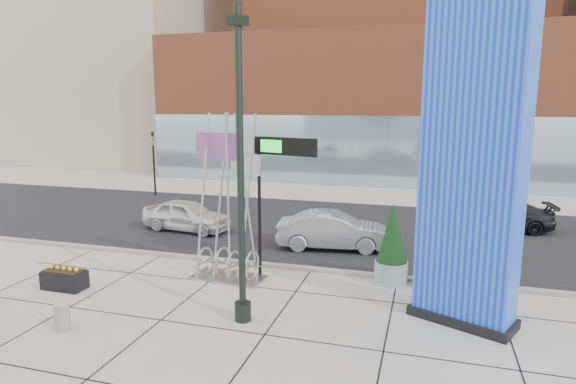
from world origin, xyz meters
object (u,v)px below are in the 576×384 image
(lamp_post, at_px, (241,199))
(concrete_bollard, at_px, (63,317))
(public_art_sculpture, at_px, (228,237))
(overhead_street_sign, at_px, (282,158))
(blue_pylon, at_px, (473,163))
(car_white_west, at_px, (187,215))
(car_silver_mid, at_px, (333,231))

(lamp_post, height_order, concrete_bollard, lamp_post)
(public_art_sculpture, height_order, overhead_street_sign, public_art_sculpture)
(concrete_bollard, height_order, overhead_street_sign, overhead_street_sign)
(public_art_sculpture, relative_size, overhead_street_sign, 1.17)
(blue_pylon, xyz_separation_m, car_white_west, (-11.74, 6.46, -3.62))
(car_silver_mid, bearing_deg, public_art_sculpture, 139.06)
(lamp_post, bearing_deg, blue_pylon, 15.83)
(blue_pylon, distance_m, car_silver_mid, 8.08)
(overhead_street_sign, relative_size, car_silver_mid, 1.05)
(overhead_street_sign, bearing_deg, lamp_post, -76.35)
(overhead_street_sign, distance_m, car_white_west, 8.37)
(blue_pylon, xyz_separation_m, concrete_bollard, (-10.01, -3.50, -3.96))
(lamp_post, height_order, public_art_sculpture, lamp_post)
(concrete_bollard, relative_size, car_white_west, 0.18)
(overhead_street_sign, bearing_deg, concrete_bollard, -114.36)
(blue_pylon, bearing_deg, public_art_sculpture, -164.70)
(overhead_street_sign, height_order, car_white_west, overhead_street_sign)
(concrete_bollard, relative_size, overhead_street_sign, 0.16)
(overhead_street_sign, bearing_deg, car_white_west, 157.67)
(blue_pylon, bearing_deg, car_silver_mid, 154.61)
(lamp_post, distance_m, car_white_west, 10.41)
(car_white_west, bearing_deg, lamp_post, -136.76)
(concrete_bollard, xyz_separation_m, overhead_street_sign, (4.36, 5.31, 3.72))
(car_white_west, height_order, car_silver_mid, car_silver_mid)
(blue_pylon, distance_m, car_white_west, 13.88)
(public_art_sculpture, distance_m, car_silver_mid, 5.17)
(concrete_bollard, bearing_deg, public_art_sculpture, 60.73)
(concrete_bollard, bearing_deg, blue_pylon, 19.29)
(overhead_street_sign, relative_size, car_white_west, 1.13)
(concrete_bollard, relative_size, car_silver_mid, 0.17)
(concrete_bollard, distance_m, car_white_west, 10.12)
(car_white_west, bearing_deg, overhead_street_sign, -120.74)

